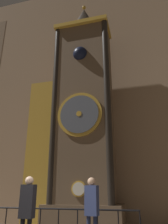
% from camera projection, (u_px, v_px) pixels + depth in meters
% --- Properties ---
extents(cathedral_back_wall, '(24.00, 0.32, 13.78)m').
position_uv_depth(cathedral_back_wall, '(95.00, 84.00, 11.66)').
color(cathedral_back_wall, '#997A5B').
rests_on(cathedral_back_wall, ground_plane).
extents(clock_tower, '(3.91, 1.79, 10.87)m').
position_uv_depth(clock_tower, '(76.00, 119.00, 9.67)').
color(clock_tower, brown).
rests_on(clock_tower, ground_plane).
extents(railing_fence, '(4.86, 0.05, 0.99)m').
position_uv_depth(railing_fence, '(58.00, 224.00, 6.54)').
color(railing_fence, black).
rests_on(railing_fence, ground_plane).
extents(visitor_near, '(0.35, 0.23, 1.84)m').
position_uv_depth(visitor_near, '(27.00, 208.00, 5.25)').
color(visitor_near, black).
rests_on(visitor_near, ground_plane).
extents(visitor_far, '(0.37, 0.27, 1.84)m').
position_uv_depth(visitor_far, '(92.00, 206.00, 5.76)').
color(visitor_far, '#1B213A').
rests_on(visitor_far, ground_plane).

